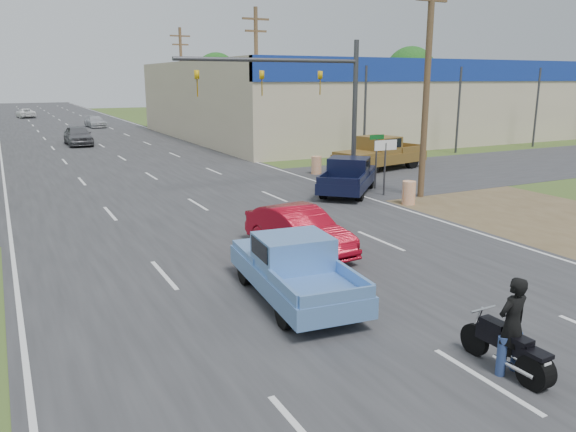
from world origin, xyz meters
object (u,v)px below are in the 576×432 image
motorcycle (511,352)px  distant_car_grey (78,136)px  distant_car_white (26,113)px  rider (512,329)px  navy_pickup (349,175)px  red_convertible (299,231)px  brown_pickup (379,153)px  blue_pickup (293,267)px  distant_car_silver (95,122)px

motorcycle → distant_car_grey: size_ratio=0.44×
distant_car_white → distant_car_grey: bearing=86.7°
motorcycle → rider: (-0.00, 0.04, 0.42)m
navy_pickup → distant_car_grey: size_ratio=1.07×
red_convertible → navy_pickup: 9.59m
distant_car_grey → distant_car_white: 37.18m
motorcycle → brown_pickup: (11.84, 20.26, 0.53)m
navy_pickup → distant_car_grey: 27.32m
blue_pickup → navy_pickup: size_ratio=1.00×
brown_pickup → distant_car_silver: size_ratio=1.46×
red_convertible → blue_pickup: bearing=-126.8°
blue_pickup → navy_pickup: bearing=56.7°
rider → distant_car_white: bearing=-88.1°
distant_car_grey → distant_car_silver: distant_car_grey is taller
navy_pickup → brown_pickup: brown_pickup is taller
blue_pickup → distant_car_silver: (3.59, 53.22, -0.18)m
blue_pickup → distant_car_silver: 53.34m
motorcycle → navy_pickup: 16.61m
distant_car_white → red_convertible: bearing=87.0°
red_convertible → distant_car_grey: bearing=87.7°
red_convertible → distant_car_white: red_convertible is taller
motorcycle → blue_pickup: size_ratio=0.41×
red_convertible → blue_pickup: 3.64m
motorcycle → navy_pickup: bearing=65.7°
red_convertible → distant_car_grey: distant_car_grey is taller
distant_car_silver → blue_pickup: bearing=-98.1°
rider → distant_car_grey: rider is taller
red_convertible → navy_pickup: navy_pickup is taller
red_convertible → distant_car_grey: size_ratio=0.91×
distant_car_grey → distant_car_silver: size_ratio=1.09×
red_convertible → motorcycle: red_convertible is taller
rider → brown_pickup: (11.84, 20.21, 0.11)m
distant_car_silver → distant_car_white: bearing=102.4°
distant_car_white → rider: bearing=86.6°
rider → blue_pickup: bearing=-71.5°
rider → distant_car_silver: bearing=-93.0°
red_convertible → motorcycle: 8.17m
rider → blue_pickup: (-1.79, 4.99, -0.07)m
red_convertible → motorcycle: size_ratio=2.09×
distant_car_white → motorcycle: bearing=86.6°
red_convertible → rider: 8.13m
navy_pickup → distant_car_white: size_ratio=1.13×
motorcycle → distant_car_grey: bearing=91.8°
blue_pickup → red_convertible: bearing=65.1°
rider → distant_car_silver: size_ratio=0.41×
motorcycle → red_convertible: bearing=88.3°
navy_pickup → distant_car_silver: (-4.71, 42.98, -0.22)m
blue_pickup → distant_car_grey: bearing=96.3°
brown_pickup → distant_car_white: bearing=3.3°
distant_car_grey → rider: bearing=-88.0°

